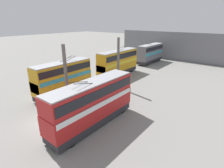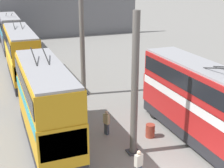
% 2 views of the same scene
% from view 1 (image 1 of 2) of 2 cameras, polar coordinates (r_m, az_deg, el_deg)
% --- Properties ---
extents(ground_plane, '(240.00, 240.00, 0.00)m').
position_cam_1_polar(ground_plane, '(21.70, -20.58, -11.37)').
color(ground_plane, gray).
extents(depot_back_wall, '(0.50, 36.00, 7.80)m').
position_cam_1_polar(depot_back_wall, '(53.19, 20.63, 11.38)').
color(depot_back_wall, slate).
rests_on(depot_back_wall, ground_plane).
extents(support_column_near, '(0.73, 0.73, 8.38)m').
position_cam_1_polar(support_column_near, '(21.58, -14.65, 1.07)').
color(support_column_near, '#605B56').
rests_on(support_column_near, ground_plane).
extents(support_column_far, '(0.73, 0.73, 8.38)m').
position_cam_1_polar(support_column_far, '(28.64, 2.04, 6.38)').
color(support_column_far, '#605B56').
rests_on(support_column_far, ground_plane).
extents(bus_left_near, '(10.98, 2.54, 5.58)m').
position_cam_1_polar(bus_left_near, '(18.68, -6.42, -5.55)').
color(bus_left_near, black).
rests_on(bus_left_near, ground_plane).
extents(bus_right_near, '(9.15, 2.54, 5.78)m').
position_cam_1_polar(bus_right_near, '(26.93, -15.71, 2.26)').
color(bus_right_near, black).
rests_on(bus_right_near, ground_plane).
extents(bus_right_mid, '(10.62, 2.54, 5.74)m').
position_cam_1_polar(bus_right_mid, '(36.21, 1.96, 7.45)').
color(bus_right_mid, black).
rests_on(bus_right_mid, ground_plane).
extents(bus_right_far, '(9.97, 2.54, 5.47)m').
position_cam_1_polar(bus_right_far, '(48.31, 12.42, 10.04)').
color(bus_right_far, black).
rests_on(bus_right_far, ground_plane).
extents(person_aisle_midway, '(0.48, 0.40, 1.69)m').
position_cam_1_polar(person_aisle_midway, '(24.79, -9.99, -3.93)').
color(person_aisle_midway, '#384251').
rests_on(person_aisle_midway, ground_plane).
extents(person_aisle_foreground, '(0.35, 0.47, 1.66)m').
position_cam_1_polar(person_aisle_foreground, '(22.28, -20.20, -7.89)').
color(person_aisle_foreground, '#384251').
rests_on(person_aisle_foreground, ground_plane).
extents(oil_drum, '(0.62, 0.62, 0.88)m').
position_cam_1_polar(oil_drum, '(22.45, -8.24, -7.78)').
color(oil_drum, '#933828').
rests_on(oil_drum, ground_plane).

